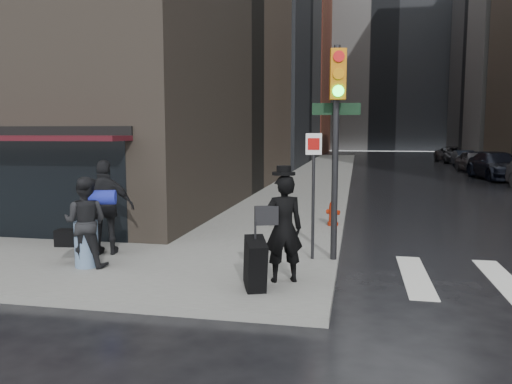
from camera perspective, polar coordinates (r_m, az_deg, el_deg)
ground at (r=9.59m, az=-3.20°, el=-10.02°), size 140.00×140.00×0.00m
sidewalk_left at (r=36.06m, az=7.73°, el=2.40°), size 4.00×50.00×0.15m
bldg_left_far at (r=73.24m, az=-0.75°, el=14.77°), size 22.00×20.00×26.00m
bldg_distant at (r=87.96m, az=14.24°, el=15.19°), size 40.00×12.00×32.00m
man_overcoat at (r=8.68m, az=2.50°, el=-4.80°), size 1.06×1.35×2.09m
man_jeans at (r=10.31m, az=-18.92°, el=-3.25°), size 1.29×0.77×1.78m
man_greycoat at (r=11.22m, az=-16.80°, el=-1.70°), size 1.29×0.81×2.05m
traffic_light at (r=10.20m, az=8.95°, el=7.75°), size 1.08×0.55×4.36m
fire_hydrant at (r=14.37m, az=8.80°, el=-2.56°), size 0.40×0.31×0.70m
parked_car_3 at (r=33.23m, az=25.83°, el=2.71°), size 2.87×5.85×1.64m
parked_car_4 at (r=39.03m, az=23.65°, el=3.23°), size 2.16×4.59×1.52m
parked_car_5 at (r=44.99m, az=22.74°, el=3.55°), size 1.56×4.10×1.33m
parked_car_6 at (r=50.87m, az=21.62°, el=4.00°), size 3.00×5.60×1.50m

